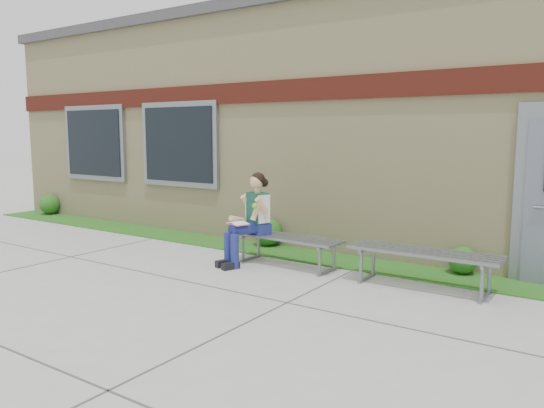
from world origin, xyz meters
The scene contains 9 objects.
ground centered at (0.00, 0.00, 0.00)m, with size 80.00×80.00×0.00m, color #9E9E99.
grass_strip centered at (0.00, 2.60, 0.01)m, with size 16.00×0.80×0.02m, color #1E4F15.
school_building centered at (0.00, 5.99, 2.10)m, with size 16.20×6.22×4.20m.
bench_left centered at (0.09, 1.93, 0.34)m, with size 1.70×0.55×0.44m.
bench_right centered at (2.09, 1.93, 0.37)m, with size 1.86×0.53×0.48m.
girl centered at (-0.43, 1.73, 0.70)m, with size 0.57×0.87×1.35m.
shrub_west centered at (-7.12, 2.85, 0.25)m, with size 0.46×0.46×0.46m, color #1E4F15.
shrub_mid centered at (-0.88, 2.85, 0.26)m, with size 0.47×0.47×0.47m, color #1E4F15.
shrub_east centered at (2.33, 2.85, 0.21)m, with size 0.38×0.38×0.38m, color #1E4F15.
Camera 1 is at (4.13, -4.41, 1.93)m, focal length 35.00 mm.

